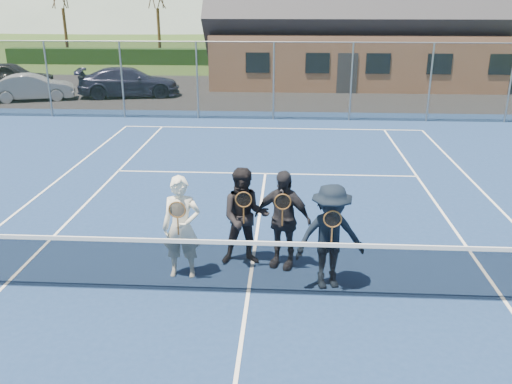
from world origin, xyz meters
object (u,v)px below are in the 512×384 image
(player_a, at_px, (182,227))
(car_c, at_px, (129,82))
(car_a, at_px, (8,77))
(clubhouse, at_px, (352,9))
(player_d, at_px, (330,237))
(player_c, at_px, (283,219))
(tennis_net, at_px, (248,265))
(car_b, at_px, (33,87))
(player_b, at_px, (245,217))

(player_a, bearing_deg, car_c, 108.63)
(car_a, relative_size, player_a, 2.52)
(car_a, distance_m, car_c, 6.61)
(car_a, height_order, player_a, player_a)
(clubhouse, height_order, player_d, clubhouse)
(car_c, bearing_deg, clubhouse, -74.86)
(clubhouse, bearing_deg, player_c, -98.59)
(car_c, height_order, player_a, player_a)
(player_a, distance_m, player_d, 2.50)
(tennis_net, height_order, player_c, player_c)
(car_c, height_order, clubhouse, clubhouse)
(car_a, xyz_separation_m, player_d, (15.05, -19.02, 0.15))
(player_c, bearing_deg, car_b, 126.62)
(clubhouse, bearing_deg, player_a, -102.45)
(car_b, bearing_deg, player_c, -161.93)
(car_a, height_order, car_c, car_a)
(car_b, distance_m, player_b, 19.58)
(player_d, bearing_deg, player_b, 151.92)
(car_c, relative_size, player_a, 2.69)
(car_c, relative_size, clubhouse, 0.31)
(player_b, distance_m, player_c, 0.67)
(car_c, distance_m, tennis_net, 19.77)
(player_b, bearing_deg, player_d, -28.08)
(car_b, height_order, car_c, car_c)
(player_b, xyz_separation_m, player_c, (0.67, -0.07, 0.00))
(player_a, xyz_separation_m, player_d, (2.49, -0.24, -0.00))
(tennis_net, distance_m, player_c, 1.22)
(car_c, relative_size, player_c, 2.69)
(car_c, relative_size, player_d, 2.69)
(car_a, bearing_deg, player_b, -152.53)
(car_b, distance_m, clubhouse, 17.22)
(player_b, bearing_deg, car_c, 112.17)
(player_d, bearing_deg, clubhouse, 83.54)
(car_a, distance_m, player_a, 22.59)
(car_b, bearing_deg, player_d, -161.37)
(car_c, bearing_deg, player_c, -167.40)
(car_a, distance_m, tennis_net, 23.72)
(car_a, xyz_separation_m, player_b, (13.60, -18.25, 0.15))
(car_b, relative_size, car_c, 0.77)
(car_c, distance_m, clubhouse, 12.93)
(car_b, bearing_deg, tennis_net, -164.84)
(car_b, bearing_deg, clubhouse, -84.47)
(tennis_net, xyz_separation_m, player_c, (0.53, 1.03, 0.38))
(car_a, height_order, player_c, player_c)
(player_c, bearing_deg, player_b, 174.29)
(player_c, height_order, player_d, same)
(player_b, bearing_deg, car_a, 126.69)
(tennis_net, distance_m, player_a, 1.36)
(player_c, distance_m, player_d, 1.06)
(clubhouse, distance_m, player_b, 23.47)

